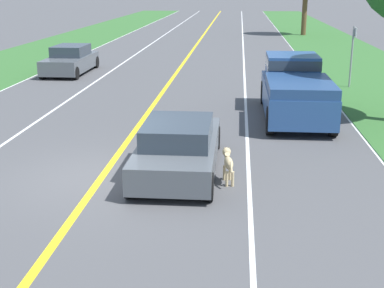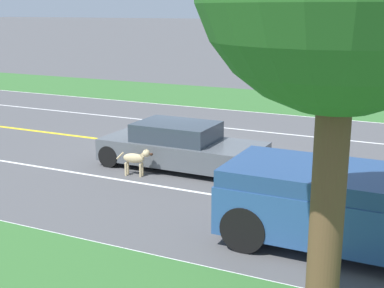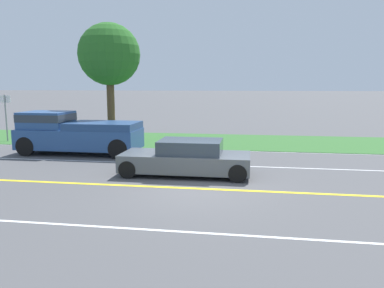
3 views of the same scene
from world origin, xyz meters
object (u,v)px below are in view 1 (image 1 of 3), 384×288
(ego_car, at_px, (179,147))
(dog, at_px, (228,162))
(pickup_truck, at_px, (295,88))
(street_sign, at_px, (353,50))
(oncoming_car, at_px, (71,60))

(ego_car, height_order, dog, ego_car)
(ego_car, xyz_separation_m, dog, (1.23, -0.71, -0.11))
(ego_car, relative_size, pickup_truck, 0.82)
(ego_car, xyz_separation_m, street_sign, (6.34, 11.53, 1.07))
(dog, bearing_deg, ego_car, 140.53)
(ego_car, bearing_deg, pickup_truck, 60.52)
(ego_car, distance_m, dog, 1.42)
(pickup_truck, bearing_deg, ego_car, -119.48)
(street_sign, bearing_deg, dog, -112.68)
(oncoming_car, xyz_separation_m, street_sign, (13.52, -2.85, 1.02))
(dog, xyz_separation_m, oncoming_car, (-8.40, 15.09, 0.17))
(oncoming_car, height_order, street_sign, street_sign)
(dog, xyz_separation_m, street_sign, (5.11, 12.24, 1.19))
(street_sign, bearing_deg, oncoming_car, 168.07)
(pickup_truck, xyz_separation_m, oncoming_car, (-10.53, 8.45, -0.35))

